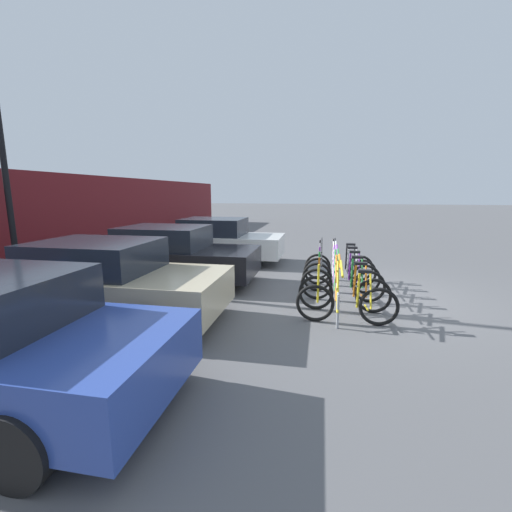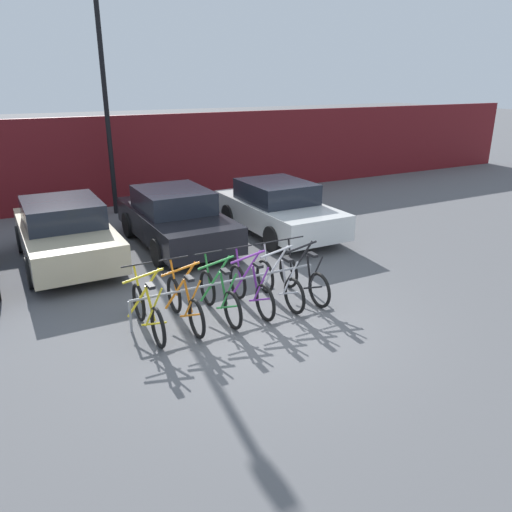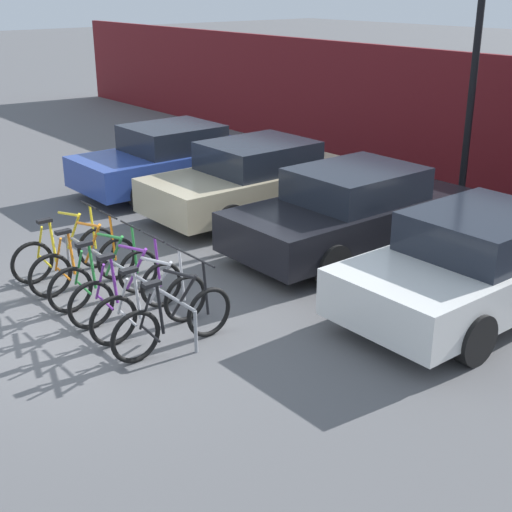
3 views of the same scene
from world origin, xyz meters
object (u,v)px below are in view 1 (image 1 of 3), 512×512
Objects in this scene: bicycle_orange at (344,292)px; car_black at (168,255)px; bicycle_yellow at (346,302)px; car_white at (217,241)px; bike_rack at (335,275)px; bicycle_silver at (340,270)px; bicycle_purple at (341,276)px; bicycle_green at (342,283)px; car_beige at (102,281)px; bicycle_black at (339,265)px.

car_black reaches higher than bicycle_orange.
bicycle_yellow is at bearing -115.42° from car_black.
bicycle_yellow is 0.41× the size of car_white.
bicycle_silver reaches higher than bike_rack.
car_black reaches higher than bicycle_purple.
bicycle_orange is 5.52m from car_white.
bicycle_silver is at bearing -0.31° from bicycle_green.
bicycle_green is (0.64, 0.00, 0.00)m from bicycle_orange.
bike_rack is at bearing 2.35° from bicycle_yellow.
bicycle_silver is 4.18m from car_black.
car_black reaches higher than bicycle_yellow.
car_beige is 2.57m from car_black.
car_black reaches higher than bike_rack.
bicycle_silver is at bearing -0.23° from bicycle_purple.
bicycle_yellow is 0.63m from bicycle_orange.
car_beige is 5.29m from car_white.
car_white reaches higher than bicycle_silver.
bicycle_silver is (0.97, -0.15, -0.11)m from bike_rack.
car_black is at bearing 108.02° from bicycle_black.
bicycle_black is (1.12, 0.00, 0.00)m from bicycle_purple.
bicycle_silver is (1.84, 0.00, 0.00)m from bicycle_orange.
bicycle_orange is at bearing -170.32° from bike_rack.
bicycle_black is 4.28m from car_black.
bicycle_yellow is 1.00× the size of bicycle_orange.
bicycle_orange is 1.25m from bicycle_purple.
bicycle_orange reaches higher than bike_rack.
bicycle_green is 1.00× the size of bicycle_black.
car_black is (-0.51, 4.14, 0.31)m from bicycle_silver.
bicycle_green and bicycle_black have the same top height.
car_white is (4.67, 3.75, 0.31)m from bicycle_yellow.
car_black is at bearing -0.67° from car_beige.
bicycle_yellow reaches higher than bike_rack.
bicycle_yellow is 1.00× the size of bicycle_green.
bicycle_purple is 0.40× the size of car_black.
car_black is at bearing 70.00° from bicycle_orange.
bicycle_green is at bearing -99.54° from car_black.
car_beige is at bearing 134.79° from bicycle_black.
bicycle_purple is (1.88, 0.00, 0.00)m from bicycle_yellow.
bicycle_orange is 1.00× the size of bicycle_purple.
bicycle_purple and bicycle_silver have the same top height.
car_beige is at bearing 120.55° from bicycle_purple.
bike_rack is at bearing 178.28° from bicycle_black.
bike_rack is 4.55m from car_beige.
car_black reaches higher than bicycle_black.
car_black reaches higher than bicycle_green.
bicycle_orange and bicycle_silver have the same top height.
bicycle_purple is at bearing 179.01° from bicycle_silver.
bicycle_purple is at bearing -0.31° from bicycle_green.
bicycle_orange is (0.63, 0.00, 0.00)m from bicycle_yellow.
car_white is at bearing 47.48° from bicycle_green.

